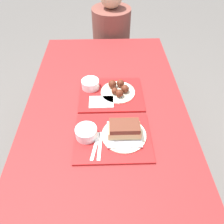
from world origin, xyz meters
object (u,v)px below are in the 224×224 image
brisket_sandwich_plate (124,131)px  wings_plate_far (118,89)px  tray_far (111,94)px  bowl_coleslaw_near (86,132)px  person_seated_across (111,31)px  tray_near (113,137)px  bowl_coleslaw_far (90,84)px

brisket_sandwich_plate → wings_plate_far: (-0.01, 0.34, -0.01)m
tray_far → bowl_coleslaw_near: bearing=-112.1°
bowl_coleslaw_near → brisket_sandwich_plate: brisket_sandwich_plate is taller
tray_far → person_seated_across: person_seated_across is taller
tray_near → person_seated_across: person_seated_across is taller
wings_plate_far → brisket_sandwich_plate: bearing=-87.9°
bowl_coleslaw_near → person_seated_across: person_seated_across is taller
tray_far → brisket_sandwich_plate: bearing=-80.3°
bowl_coleslaw_far → wings_plate_far: (0.17, -0.05, -0.01)m
person_seated_across → brisket_sandwich_plate: bearing=-88.7°
bowl_coleslaw_near → brisket_sandwich_plate: 0.19m
bowl_coleslaw_far → tray_near: bearing=-72.2°
tray_far → bowl_coleslaw_near: bowl_coleslaw_near is taller
brisket_sandwich_plate → wings_plate_far: brisket_sandwich_plate is taller
tray_far → person_seated_across: 0.95m
bowl_coleslaw_far → wings_plate_far: size_ratio=0.52×
wings_plate_far → bowl_coleslaw_near: bearing=-117.5°
bowl_coleslaw_near → person_seated_across: 1.29m
tray_near → brisket_sandwich_plate: brisket_sandwich_plate is taller
wings_plate_far → person_seated_across: person_seated_across is taller
wings_plate_far → tray_far: bearing=-163.2°
tray_near → brisket_sandwich_plate: (0.06, 0.01, 0.04)m
tray_far → person_seated_across: bearing=88.4°
tray_near → wings_plate_far: wings_plate_far is taller
person_seated_across → tray_near: bearing=-91.2°
brisket_sandwich_plate → person_seated_across: size_ratio=0.34×
brisket_sandwich_plate → tray_near: bearing=-174.2°
tray_near → brisket_sandwich_plate: size_ratio=1.70×
wings_plate_far → person_seated_across: bearing=91.1°
bowl_coleslaw_far → wings_plate_far: wings_plate_far is taller
tray_near → bowl_coleslaw_far: size_ratio=3.53×
tray_near → person_seated_across: (0.03, 1.29, -0.04)m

